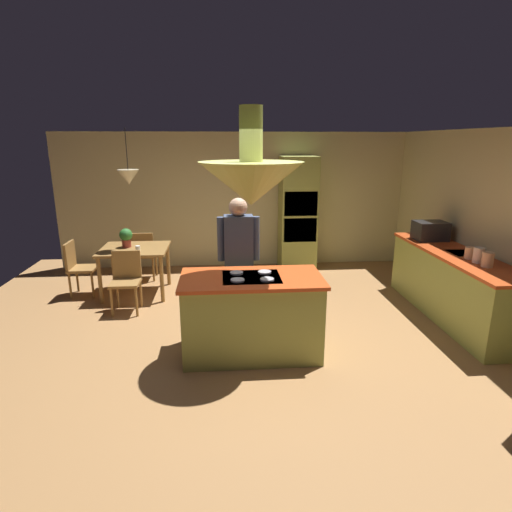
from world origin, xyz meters
TOP-DOWN VIEW (x-y plane):
  - ground at (0.00, 0.00)m, footprint 8.16×8.16m
  - wall_back at (0.00, 3.45)m, footprint 6.80×0.10m
  - wall_right at (3.25, 0.40)m, footprint 0.10×7.20m
  - kitchen_island at (0.00, -0.20)m, footprint 1.59×0.84m
  - counter_run_right at (2.84, 0.60)m, footprint 0.73×2.64m
  - oven_tower at (1.10, 3.04)m, footprint 0.66×0.62m
  - dining_table at (-1.70, 1.90)m, footprint 1.03×0.93m
  - person_at_island at (-0.11, 0.49)m, footprint 0.53×0.23m
  - range_hood at (0.00, -0.20)m, footprint 1.10×1.10m
  - pendant_light_over_table at (-1.70, 1.90)m, footprint 0.32×0.32m
  - chair_facing_island at (-1.70, 1.22)m, footprint 0.40×0.40m
  - chair_by_back_wall at (-1.70, 2.58)m, footprint 0.40×0.40m
  - chair_at_corner at (-2.60, 1.90)m, footprint 0.40×0.40m
  - potted_plant_on_table at (-1.83, 1.96)m, footprint 0.20×0.20m
  - cup_on_table at (-1.60, 1.67)m, footprint 0.07×0.07m
  - canister_flour at (2.84, -0.05)m, footprint 0.13×0.13m
  - canister_sugar at (2.84, 0.13)m, footprint 0.13×0.13m
  - canister_tea at (2.84, 0.31)m, footprint 0.13×0.13m
  - microwave_on_counter at (2.84, 1.38)m, footprint 0.46×0.36m

SIDE VIEW (x-z plane):
  - ground at x=0.00m, z-range 0.00..0.00m
  - kitchen_island at x=0.00m, z-range -0.01..0.94m
  - counter_run_right at x=2.84m, z-range 0.01..0.94m
  - chair_facing_island at x=-1.70m, z-range 0.07..0.94m
  - chair_by_back_wall at x=-1.70m, z-range 0.07..0.94m
  - chair_at_corner at x=-2.60m, z-range 0.07..0.94m
  - dining_table at x=-1.70m, z-range 0.28..1.04m
  - cup_on_table at x=-1.60m, z-range 0.76..0.85m
  - potted_plant_on_table at x=-1.83m, z-range 0.78..1.08m
  - person_at_island at x=-0.11m, z-range 0.13..1.85m
  - canister_tea at x=2.84m, z-range 0.93..1.08m
  - canister_flour at x=2.84m, z-range 0.93..1.11m
  - canister_sugar at x=2.84m, z-range 0.93..1.12m
  - oven_tower at x=1.10m, z-range 0.00..2.12m
  - microwave_on_counter at x=2.84m, z-range 0.93..1.21m
  - wall_back at x=0.00m, z-range 0.00..2.55m
  - wall_right at x=3.25m, z-range 0.00..2.55m
  - pendant_light_over_table at x=-1.70m, z-range 1.45..2.27m
  - range_hood at x=0.00m, z-range 1.48..2.48m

